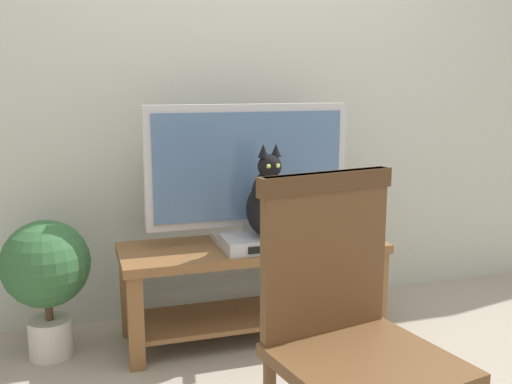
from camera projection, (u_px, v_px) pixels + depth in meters
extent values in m
cube|color=#B7BCB2|center=(231.00, 59.00, 3.19)|extent=(7.00, 0.12, 2.80)
cube|color=brown|center=(253.00, 248.00, 2.92)|extent=(1.32, 0.47, 0.04)
cube|color=brown|center=(136.00, 323.00, 2.61)|extent=(0.07, 0.07, 0.44)
cube|color=brown|center=(378.00, 293.00, 2.97)|extent=(0.07, 0.07, 0.44)
cube|color=brown|center=(128.00, 294.00, 2.96)|extent=(0.07, 0.07, 0.44)
cube|color=brown|center=(345.00, 271.00, 3.32)|extent=(0.07, 0.07, 0.44)
cube|color=brown|center=(253.00, 314.00, 2.98)|extent=(1.22, 0.39, 0.02)
cube|color=#B7B7BC|center=(248.00, 237.00, 2.98)|extent=(0.35, 0.20, 0.03)
cube|color=#B7B7BC|center=(248.00, 229.00, 2.98)|extent=(0.06, 0.04, 0.05)
cube|color=#B7B7BC|center=(248.00, 165.00, 2.92)|extent=(1.04, 0.05, 0.61)
cube|color=#4C6B93|center=(250.00, 166.00, 2.89)|extent=(0.96, 0.01, 0.53)
sphere|color=#2672F2|center=(340.00, 215.00, 3.09)|extent=(0.01, 0.01, 0.01)
cube|color=#ADADB2|center=(266.00, 242.00, 2.82)|extent=(0.42, 0.22, 0.07)
cube|color=black|center=(274.00, 249.00, 2.71)|extent=(0.25, 0.01, 0.03)
ellipsoid|color=black|center=(266.00, 210.00, 2.79)|extent=(0.19, 0.25, 0.25)
ellipsoid|color=black|center=(269.00, 195.00, 2.74)|extent=(0.16, 0.16, 0.23)
sphere|color=black|center=(270.00, 166.00, 2.71)|extent=(0.11, 0.11, 0.11)
cone|color=black|center=(263.00, 151.00, 2.68)|extent=(0.05, 0.05, 0.06)
cone|color=black|center=(276.00, 150.00, 2.70)|extent=(0.05, 0.05, 0.06)
sphere|color=#B2C64C|center=(269.00, 166.00, 2.65)|extent=(0.02, 0.02, 0.02)
sphere|color=#B2C64C|center=(278.00, 166.00, 2.66)|extent=(0.02, 0.02, 0.02)
cylinder|color=black|center=(284.00, 235.00, 2.74)|extent=(0.07, 0.20, 0.04)
cube|color=brown|center=(367.00, 365.00, 1.66)|extent=(0.55, 0.55, 0.04)
cube|color=brown|center=(326.00, 253.00, 1.79)|extent=(0.44, 0.12, 0.51)
cube|color=#4D331C|center=(327.00, 182.00, 1.75)|extent=(0.46, 0.13, 0.06)
cube|color=#33477A|center=(346.00, 234.00, 3.03)|extent=(0.17, 0.14, 0.04)
cube|color=#33477A|center=(345.00, 227.00, 3.02)|extent=(0.20, 0.19, 0.04)
cylinder|color=beige|center=(51.00, 337.00, 2.76)|extent=(0.20, 0.20, 0.18)
cylinder|color=#332319|center=(50.00, 321.00, 2.74)|extent=(0.19, 0.19, 0.02)
cylinder|color=#4C3823|center=(49.00, 308.00, 2.73)|extent=(0.04, 0.04, 0.11)
sphere|color=#2D5B33|center=(46.00, 264.00, 2.69)|extent=(0.40, 0.40, 0.40)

